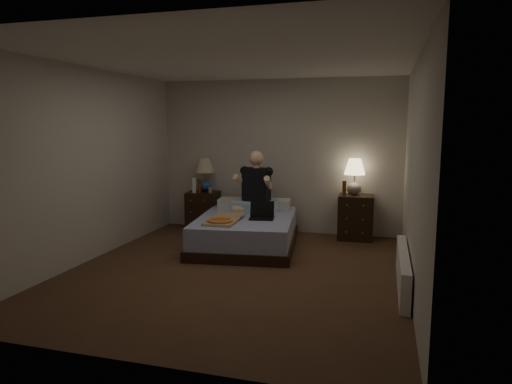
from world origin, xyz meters
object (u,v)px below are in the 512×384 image
(lamp_right, at_px, (354,177))
(person, at_px, (255,182))
(water_bottle, at_px, (194,185))
(beer_bottle_right, at_px, (344,188))
(nightstand_right, at_px, (356,217))
(radiator, at_px, (403,270))
(pizza_box, at_px, (220,221))
(bed, at_px, (246,232))
(nightstand_left, at_px, (203,211))
(laptop, at_px, (261,211))
(lamp_left, at_px, (205,175))
(soda_can, at_px, (210,190))
(beer_bottle_left, at_px, (199,186))

(lamp_right, height_order, person, person)
(lamp_right, bearing_deg, water_bottle, -175.22)
(lamp_right, relative_size, beer_bottle_right, 2.43)
(nightstand_right, relative_size, radiator, 0.43)
(water_bottle, bearing_deg, pizza_box, -54.12)
(bed, xyz_separation_m, nightstand_left, (-1.01, 0.85, 0.10))
(nightstand_left, bearing_deg, laptop, -41.11)
(nightstand_left, bearing_deg, water_bottle, -132.72)
(nightstand_right, height_order, lamp_right, lamp_right)
(nightstand_right, xyz_separation_m, lamp_left, (-2.52, -0.00, 0.59))
(nightstand_right, distance_m, beer_bottle_right, 0.51)
(lamp_left, xyz_separation_m, lamp_right, (2.48, 0.01, 0.04))
(lamp_left, relative_size, laptop, 1.65)
(lamp_right, relative_size, pizza_box, 0.74)
(lamp_right, distance_m, radiator, 2.32)
(water_bottle, xyz_separation_m, beer_bottle_right, (2.45, 0.08, 0.03))
(soda_can, bearing_deg, beer_bottle_left, -174.35)
(bed, height_order, lamp_left, lamp_left)
(person, distance_m, laptop, 0.66)
(nightstand_left, xyz_separation_m, soda_can, (0.17, -0.08, 0.38))
(lamp_left, bearing_deg, beer_bottle_right, -3.06)
(beer_bottle_right, bearing_deg, laptop, -139.64)
(lamp_right, height_order, laptop, lamp_right)
(beer_bottle_right, height_order, radiator, beer_bottle_right)
(water_bottle, bearing_deg, person, -15.08)
(lamp_right, relative_size, radiator, 0.35)
(beer_bottle_right, relative_size, pizza_box, 0.30)
(soda_can, bearing_deg, lamp_left, 134.48)
(lamp_left, distance_m, lamp_right, 2.48)
(nightstand_right, distance_m, pizza_box, 2.27)
(soda_can, bearing_deg, person, -22.10)
(pizza_box, xyz_separation_m, radiator, (2.33, -0.59, -0.29))
(nightstand_left, distance_m, lamp_left, 0.61)
(beer_bottle_left, bearing_deg, person, -17.59)
(soda_can, bearing_deg, beer_bottle_right, 1.02)
(bed, height_order, lamp_right, lamp_right)
(lamp_right, xyz_separation_m, soda_can, (-2.31, -0.17, -0.27))
(nightstand_left, relative_size, soda_can, 6.52)
(lamp_right, xyz_separation_m, water_bottle, (-2.59, -0.22, -0.19))
(bed, distance_m, water_bottle, 1.44)
(bed, bearing_deg, person, 79.47)
(nightstand_left, bearing_deg, nightstand_right, -2.56)
(bed, xyz_separation_m, lamp_left, (-1.01, 0.92, 0.71))
(beer_bottle_left, bearing_deg, radiator, -30.81)
(beer_bottle_left, bearing_deg, beer_bottle_right, 1.38)
(nightstand_right, height_order, lamp_left, lamp_left)
(beer_bottle_left, height_order, laptop, beer_bottle_left)
(nightstand_right, height_order, soda_can, soda_can)
(lamp_right, height_order, water_bottle, lamp_right)
(bed, xyz_separation_m, beer_bottle_left, (-1.03, 0.74, 0.54))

